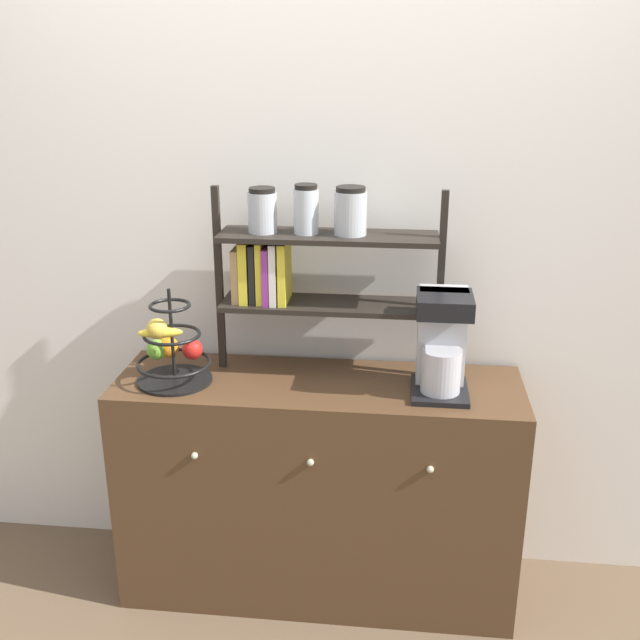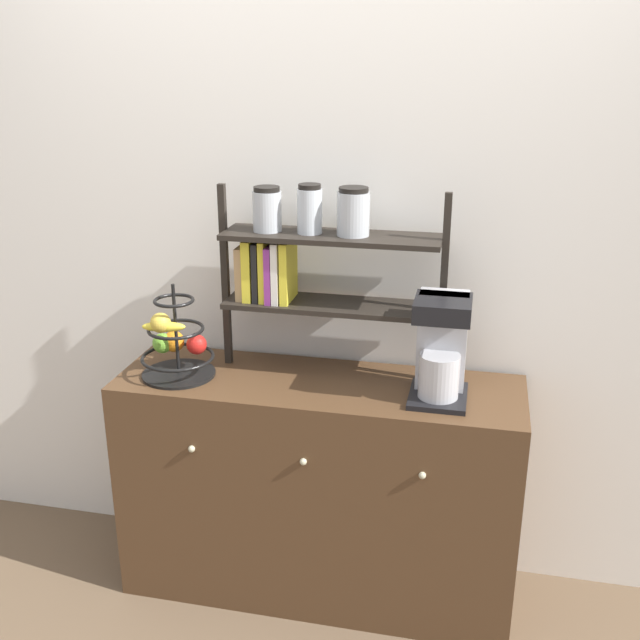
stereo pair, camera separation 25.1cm
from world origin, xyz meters
TOP-DOWN VIEW (x-y plane):
  - ground_plane at (0.00, 0.00)m, footprint 12.00×12.00m
  - wall_back at (0.00, 0.48)m, footprint 7.00×0.05m
  - sideboard at (0.00, 0.22)m, footprint 1.41×0.45m
  - coffee_maker at (0.41, 0.20)m, footprint 0.19×0.22m
  - fruit_stand at (-0.50, 0.18)m, footprint 0.26×0.26m
  - shelf_hutch at (-0.07, 0.32)m, footprint 0.79×0.20m

SIDE VIEW (x-z plane):
  - ground_plane at x=0.00m, z-range 0.00..0.00m
  - sideboard at x=0.00m, z-range 0.00..0.85m
  - fruit_stand at x=-0.50m, z-range 0.79..1.13m
  - coffee_maker at x=0.41m, z-range 0.85..1.19m
  - shelf_hutch at x=-0.07m, z-range 0.94..1.61m
  - wall_back at x=0.00m, z-range 0.00..2.60m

